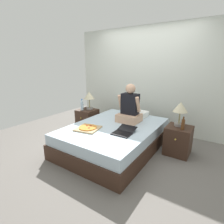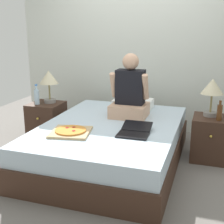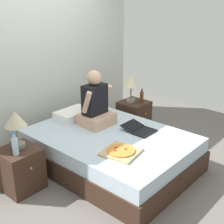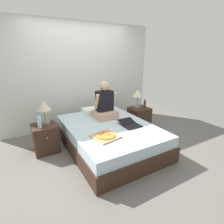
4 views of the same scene
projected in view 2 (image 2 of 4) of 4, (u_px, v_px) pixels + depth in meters
ground_plane at (111, 162)px, 3.73m from camera, size 5.86×5.86×0.00m
wall_back at (141, 48)px, 4.70m from camera, size 3.86×0.12×2.50m
bed at (111, 143)px, 3.66m from camera, size 1.55×2.14×0.47m
nightstand_left at (47, 121)px, 4.41m from camera, size 0.44×0.47×0.53m
lamp_on_left_nightstand at (49, 80)px, 4.28m from camera, size 0.26×0.26×0.45m
water_bottle at (37, 96)px, 4.25m from camera, size 0.07×0.07×0.28m
nightstand_right at (211, 138)px, 3.74m from camera, size 0.44×0.47×0.53m
lamp_on_right_nightstand at (212, 89)px, 3.64m from camera, size 0.26×0.26×0.45m
beer_bottle at (220, 112)px, 3.53m from camera, size 0.06×0.06×0.23m
pillow at (133, 104)px, 4.29m from camera, size 0.52×0.34×0.12m
person_seated at (130, 94)px, 3.84m from camera, size 0.47×0.40×0.78m
laptop at (134, 132)px, 3.27m from camera, size 0.32×0.42×0.07m
pizza_box at (71, 132)px, 3.29m from camera, size 0.47×0.47×0.05m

